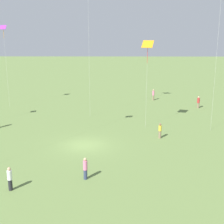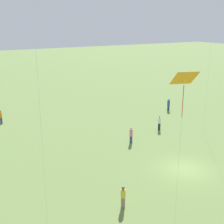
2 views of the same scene
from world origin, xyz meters
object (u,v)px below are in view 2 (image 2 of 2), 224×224
at_px(person_4, 1,117).
at_px(person_5, 123,197).
at_px(person_1, 169,105).
at_px(person_7, 131,135).
at_px(person_0, 159,123).
at_px(kite_7, 184,83).

relative_size(person_4, person_5, 1.07).
bearing_deg(person_1, person_4, 137.82).
bearing_deg(person_7, person_4, -29.54).
xyz_separation_m(person_1, person_7, (-7.56, 11.26, 0.01)).
relative_size(person_0, kite_7, 0.17).
bearing_deg(person_7, kite_7, 88.96).
xyz_separation_m(person_4, person_5, (-22.80, -3.64, -0.06)).
height_order(person_5, kite_7, kite_7).
bearing_deg(person_0, person_5, 120.42).
distance_m(person_0, kite_7, 20.54).
bearing_deg(person_1, kite_7, -156.42).
relative_size(person_1, kite_7, 0.18).
relative_size(person_0, person_5, 1.07).
distance_m(person_5, kite_7, 9.42).
bearing_deg(person_0, person_1, -59.77).
relative_size(person_0, person_4, 1.00).
bearing_deg(person_0, person_7, 96.14).
bearing_deg(person_0, kite_7, 131.70).
relative_size(person_5, person_7, 0.94).
bearing_deg(person_7, person_0, -138.89).
relative_size(person_7, kite_7, 0.17).
distance_m(person_1, person_5, 24.94).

